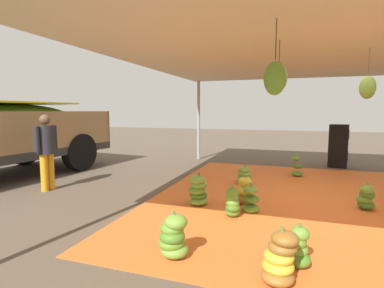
% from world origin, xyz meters
% --- Properties ---
extents(ground_plane, '(40.00, 40.00, 0.00)m').
position_xyz_m(ground_plane, '(0.00, 3.00, 0.00)').
color(ground_plane, brown).
extents(tarp_orange, '(6.40, 5.49, 0.01)m').
position_xyz_m(tarp_orange, '(0.00, 0.00, 0.01)').
color(tarp_orange, orange).
rests_on(tarp_orange, ground).
extents(tent_canopy, '(8.00, 7.00, 2.65)m').
position_xyz_m(tent_canopy, '(-0.02, -0.08, 2.56)').
color(tent_canopy, '#9EA0A5').
rests_on(tent_canopy, ground).
extents(banana_bunch_0, '(0.36, 0.36, 0.45)m').
position_xyz_m(banana_bunch_0, '(-0.29, -0.85, 0.20)').
color(banana_bunch_0, '#477523').
rests_on(banana_bunch_0, tarp_orange).
extents(banana_bunch_3, '(0.36, 0.36, 0.50)m').
position_xyz_m(banana_bunch_3, '(-0.62, 1.06, 0.23)').
color(banana_bunch_3, '#996628').
rests_on(banana_bunch_3, tarp_orange).
extents(banana_bunch_4, '(0.38, 0.38, 0.55)m').
position_xyz_m(banana_bunch_4, '(2.02, 0.19, 0.24)').
color(banana_bunch_4, '#518428').
rests_on(banana_bunch_4, tarp_orange).
extents(banana_bunch_5, '(0.42, 0.41, 0.53)m').
position_xyz_m(banana_bunch_5, '(-2.79, 1.51, 0.24)').
color(banana_bunch_5, '#75A83D').
rests_on(banana_bunch_5, tarp_orange).
extents(banana_bunch_7, '(0.40, 0.41, 0.55)m').
position_xyz_m(banana_bunch_7, '(-2.92, 0.38, 0.24)').
color(banana_bunch_7, '#996628').
rests_on(banana_bunch_7, tarp_orange).
extents(banana_bunch_8, '(0.35, 0.32, 0.49)m').
position_xyz_m(banana_bunch_8, '(-1.33, 1.14, 0.22)').
color(banana_bunch_8, '#518428').
rests_on(banana_bunch_8, tarp_orange).
extents(banana_bunch_9, '(0.45, 0.44, 0.56)m').
position_xyz_m(banana_bunch_9, '(-0.93, 1.82, 0.25)').
color(banana_bunch_9, '#6B9E38').
rests_on(banana_bunch_9, tarp_orange).
extents(banana_bunch_10, '(0.36, 0.34, 0.46)m').
position_xyz_m(banana_bunch_10, '(-2.53, 0.22, 0.21)').
color(banana_bunch_10, '#518428').
rests_on(banana_bunch_10, tarp_orange).
extents(banana_bunch_14, '(0.46, 0.47, 0.42)m').
position_xyz_m(banana_bunch_14, '(0.81, 1.30, 0.19)').
color(banana_bunch_14, '#6B9E38').
rests_on(banana_bunch_14, tarp_orange).
extents(banana_bunch_15, '(0.34, 0.33, 0.47)m').
position_xyz_m(banana_bunch_15, '(-1.00, 0.91, 0.20)').
color(banana_bunch_15, '#60932D').
rests_on(banana_bunch_15, tarp_orange).
extents(worker_0, '(0.56, 0.34, 1.54)m').
position_xyz_m(worker_0, '(-0.98, 5.01, 0.90)').
color(worker_0, orange).
rests_on(worker_0, ground).
extents(speaker_stack, '(0.54, 0.58, 1.22)m').
position_xyz_m(speaker_stack, '(3.72, -0.93, 0.61)').
color(speaker_stack, black).
rests_on(speaker_stack, ground).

